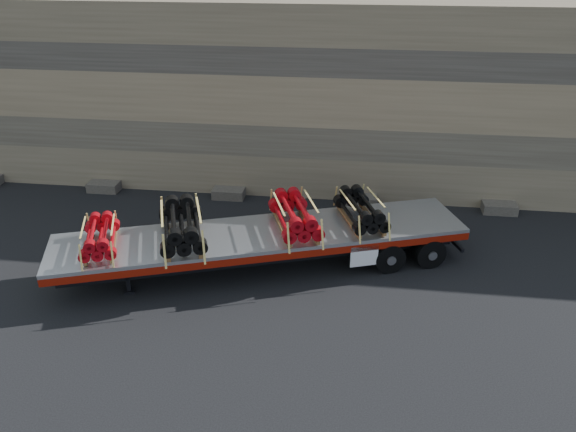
# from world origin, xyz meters

# --- Properties ---
(ground) EXTENTS (120.00, 120.00, 0.00)m
(ground) POSITION_xyz_m (0.00, 0.00, 0.00)
(ground) COLOR black
(ground) RESTS_ON ground
(rock_wall) EXTENTS (44.00, 3.00, 7.00)m
(rock_wall) POSITION_xyz_m (0.00, 6.50, 3.50)
(rock_wall) COLOR #7A6B54
(rock_wall) RESTS_ON ground
(trailer) EXTENTS (12.14, 6.25, 1.21)m
(trailer) POSITION_xyz_m (-0.85, -0.15, 0.60)
(trailer) COLOR #B3B5BB
(trailer) RESTS_ON ground
(bundle_front) EXTENTS (1.54, 2.12, 0.68)m
(bundle_front) POSITION_xyz_m (-5.11, -1.68, 1.54)
(bundle_front) COLOR #AD0912
(bundle_front) RESTS_ON trailer
(bundle_midfront) EXTENTS (2.00, 2.74, 0.88)m
(bundle_midfront) POSITION_xyz_m (-3.00, -0.93, 1.64)
(bundle_midfront) COLOR black
(bundle_midfront) RESTS_ON trailer
(bundle_midrear) EXTENTS (1.89, 2.59, 0.83)m
(bundle_midrear) POSITION_xyz_m (0.08, 0.18, 1.62)
(bundle_midrear) COLOR #AD0912
(bundle_midrear) RESTS_ON trailer
(bundle_rear) EXTENTS (1.75, 2.40, 0.77)m
(bundle_rear) POSITION_xyz_m (1.99, 0.86, 1.59)
(bundle_rear) COLOR black
(bundle_rear) RESTS_ON trailer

